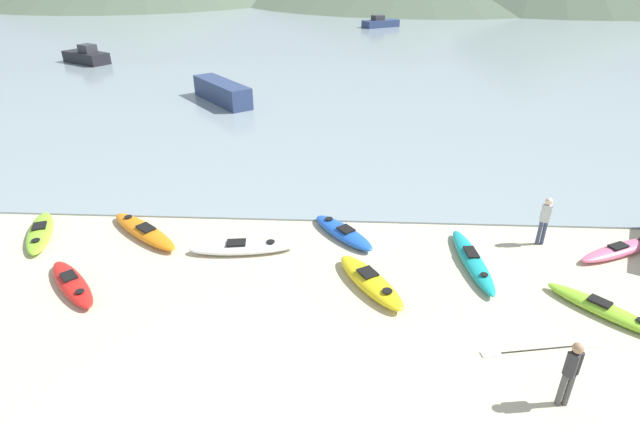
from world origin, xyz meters
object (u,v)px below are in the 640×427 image
(kayak_on_sand_5, at_px, (621,250))
(moored_boat_3, at_px, (222,92))
(kayak_on_sand_7, at_px, (343,232))
(moored_boat_2, at_px, (380,23))
(kayak_on_sand_0, at_px, (40,232))
(person_near_waterline, at_px, (545,218))
(kayak_on_sand_8, at_px, (604,309))
(kayak_on_sand_1, at_px, (370,281))
(person_near_foreground, at_px, (571,371))
(moored_boat_1, at_px, (86,56))
(kayak_on_sand_3, at_px, (472,260))
(loose_paddle, at_px, (541,349))
(kayak_on_sand_6, at_px, (72,283))
(kayak_on_sand_2, at_px, (144,231))
(kayak_on_sand_4, at_px, (242,247))

(kayak_on_sand_5, relative_size, moored_boat_3, 0.64)
(kayak_on_sand_7, xyz_separation_m, moored_boat_2, (3.85, 48.97, 0.36))
(kayak_on_sand_0, xyz_separation_m, person_near_waterline, (15.43, 0.34, 0.75))
(kayak_on_sand_8, bearing_deg, kayak_on_sand_1, 171.66)
(person_near_foreground, relative_size, person_near_waterline, 1.00)
(kayak_on_sand_5, height_order, kayak_on_sand_8, kayak_on_sand_8)
(kayak_on_sand_0, bearing_deg, moored_boat_1, 112.68)
(kayak_on_sand_3, bearing_deg, kayak_on_sand_8, -36.46)
(kayak_on_sand_8, distance_m, loose_paddle, 2.37)
(kayak_on_sand_0, distance_m, moored_boat_2, 51.19)
(kayak_on_sand_6, relative_size, loose_paddle, 0.85)
(kayak_on_sand_3, relative_size, loose_paddle, 1.23)
(kayak_on_sand_1, xyz_separation_m, person_near_foreground, (3.61, -3.69, 0.71))
(kayak_on_sand_5, bearing_deg, kayak_on_sand_2, 178.74)
(kayak_on_sand_3, bearing_deg, moored_boat_1, 131.32)
(person_near_foreground, bearing_deg, person_near_waterline, 75.24)
(kayak_on_sand_2, height_order, kayak_on_sand_3, kayak_on_sand_2)
(kayak_on_sand_2, bearing_deg, person_near_waterline, 0.63)
(moored_boat_3, bearing_deg, person_near_waterline, -49.30)
(kayak_on_sand_0, bearing_deg, kayak_on_sand_2, 3.61)
(kayak_on_sand_1, xyz_separation_m, moored_boat_1, (-21.34, 28.81, 0.39))
(kayak_on_sand_3, distance_m, person_near_foreground, 5.00)
(kayak_on_sand_7, height_order, moored_boat_2, moored_boat_2)
(kayak_on_sand_1, height_order, kayak_on_sand_8, kayak_on_sand_1)
(kayak_on_sand_8, relative_size, moored_boat_2, 0.54)
(kayak_on_sand_4, height_order, kayak_on_sand_6, same)
(person_near_foreground, xyz_separation_m, moored_boat_3, (-11.59, 21.55, -0.23))
(kayak_on_sand_6, relative_size, person_near_waterline, 1.52)
(kayak_on_sand_4, bearing_deg, person_near_foreground, -35.61)
(kayak_on_sand_8, bearing_deg, moored_boat_2, 92.81)
(kayak_on_sand_4, distance_m, moored_boat_1, 32.45)
(moored_boat_1, bearing_deg, moored_boat_2, 42.95)
(kayak_on_sand_1, relative_size, loose_paddle, 0.99)
(kayak_on_sand_8, relative_size, loose_paddle, 0.88)
(moored_boat_3, bearing_deg, person_near_foreground, -61.72)
(kayak_on_sand_4, xyz_separation_m, moored_boat_1, (-17.62, 27.25, 0.41))
(kayak_on_sand_5, distance_m, person_near_waterline, 2.35)
(kayak_on_sand_6, bearing_deg, person_near_waterline, 12.68)
(kayak_on_sand_1, relative_size, kayak_on_sand_4, 0.87)
(kayak_on_sand_3, height_order, person_near_waterline, person_near_waterline)
(kayak_on_sand_6, xyz_separation_m, moored_boat_1, (-13.48, 29.27, 0.41))
(kayak_on_sand_6, bearing_deg, kayak_on_sand_0, 131.89)
(kayak_on_sand_4, bearing_deg, kayak_on_sand_1, -22.72)
(kayak_on_sand_1, distance_m, kayak_on_sand_2, 7.35)
(kayak_on_sand_0, bearing_deg, person_near_foreground, -22.92)
(kayak_on_sand_2, distance_m, kayak_on_sand_4, 3.33)
(kayak_on_sand_8, relative_size, person_near_foreground, 1.57)
(kayak_on_sand_1, bearing_deg, kayak_on_sand_8, -8.34)
(kayak_on_sand_1, relative_size, moored_boat_3, 0.58)
(kayak_on_sand_7, distance_m, kayak_on_sand_8, 7.29)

